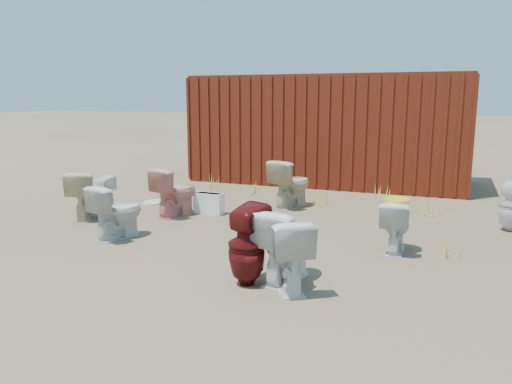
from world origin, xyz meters
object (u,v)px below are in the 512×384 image
at_px(toilet_front_a, 117,212).
at_px(toilet_back_e, 511,206).
at_px(toilet_front_e, 287,253).
at_px(toilet_back_beige_right, 291,184).
at_px(toilet_front_c, 286,245).
at_px(toilet_front_pink, 175,192).
at_px(toilet_back_beige_left, 86,195).
at_px(toilet_back_yellowlid, 395,226).
at_px(loose_tank, 209,203).
at_px(shipping_container, 329,129).
at_px(toilet_front_maroon, 247,245).
at_px(toilet_back_a, 104,196).

relative_size(toilet_front_a, toilet_back_e, 1.00).
height_order(toilet_front_e, toilet_back_beige_right, toilet_back_beige_right).
bearing_deg(toilet_back_beige_right, toilet_front_c, 127.12).
height_order(toilet_front_pink, toilet_front_c, toilet_front_pink).
relative_size(toilet_front_a, toilet_back_beige_left, 0.97).
distance_m(toilet_front_e, toilet_back_e, 4.08).
xyz_separation_m(toilet_front_c, toilet_back_yellowlid, (0.96, 1.48, -0.07)).
relative_size(toilet_front_pink, loose_tank, 1.62).
distance_m(shipping_container, toilet_front_pink, 4.67).
distance_m(toilet_back_yellowlid, loose_tank, 3.30).
bearing_deg(toilet_back_e, toilet_back_beige_right, 27.50).
distance_m(toilet_front_pink, toilet_back_yellowlid, 3.65).
bearing_deg(toilet_back_beige_left, toilet_front_a, 127.01).
distance_m(toilet_front_a, toilet_front_e, 2.90).
relative_size(toilet_front_e, toilet_back_e, 1.00).
height_order(toilet_front_pink, toilet_back_e, toilet_front_pink).
height_order(shipping_container, toilet_front_a, shipping_container).
bearing_deg(shipping_container, toilet_front_pink, -109.36).
distance_m(shipping_container, toilet_back_beige_right, 3.12).
bearing_deg(toilet_back_beige_left, toilet_front_pink, -170.51).
xyz_separation_m(shipping_container, toilet_front_e, (1.17, -6.71, -0.82)).
bearing_deg(loose_tank, toilet_back_beige_left, -145.16).
relative_size(toilet_front_a, toilet_front_maroon, 0.88).
xyz_separation_m(toilet_front_e, toilet_back_beige_left, (-3.93, 1.67, 0.01)).
relative_size(toilet_back_a, toilet_back_yellowlid, 1.02).
xyz_separation_m(toilet_back_beige_left, toilet_back_beige_right, (2.80, 2.02, 0.03)).
bearing_deg(toilet_back_a, toilet_front_e, 156.29).
bearing_deg(toilet_back_e, toilet_front_c, 85.43).
bearing_deg(toilet_front_c, toilet_back_e, -116.58).
height_order(toilet_front_a, toilet_back_a, toilet_front_a).
distance_m(toilet_back_a, toilet_back_e, 6.28).
relative_size(shipping_container, toilet_front_c, 7.55).
xyz_separation_m(toilet_front_e, toilet_back_a, (-3.76, 1.91, -0.04)).
bearing_deg(toilet_front_a, toilet_front_maroon, 174.16).
bearing_deg(shipping_container, toilet_back_beige_right, -89.18).
bearing_deg(toilet_back_beige_left, loose_tank, -168.34).
relative_size(shipping_container, toilet_back_beige_right, 7.08).
distance_m(shipping_container, toilet_front_e, 6.86).
bearing_deg(toilet_back_a, toilet_back_beige_left, 58.44).
distance_m(toilet_back_a, toilet_back_beige_left, 0.29).
bearing_deg(toilet_front_pink, shipping_container, -93.82).
relative_size(toilet_back_a, toilet_back_beige_left, 0.86).
bearing_deg(toilet_front_e, toilet_back_a, -59.68).
distance_m(toilet_front_a, toilet_front_pink, 1.46).
xyz_separation_m(toilet_front_c, toilet_back_a, (-3.69, 1.69, -0.06)).
relative_size(toilet_front_pink, toilet_front_c, 1.02).
xyz_separation_m(toilet_back_yellowlid, toilet_back_e, (1.46, 1.65, 0.05)).
xyz_separation_m(toilet_front_pink, toilet_front_c, (2.62, -2.15, -0.01)).
distance_m(toilet_front_a, loose_tank, 1.87).
distance_m(toilet_back_a, toilet_back_yellowlid, 4.66).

